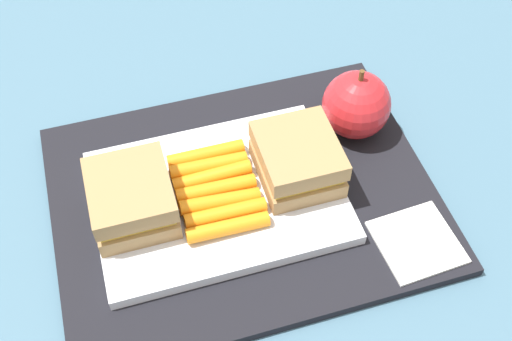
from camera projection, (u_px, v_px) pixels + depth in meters
The scene contains 8 objects.
ground_plane at pixel (244, 200), 0.62m from camera, with size 2.40×2.40×0.00m, color #42667A.
lunchbag_mat at pixel (244, 197), 0.62m from camera, with size 0.36×0.28×0.01m, color black.
food_tray at pixel (218, 197), 0.61m from camera, with size 0.23×0.17×0.01m, color white.
sandwich_half_left at pixel (131, 198), 0.57m from camera, with size 0.07×0.08×0.04m.
sandwich_half_right at pixel (298, 159), 0.60m from camera, with size 0.07×0.08×0.04m.
carrot_sticks_bundle at pixel (216, 189), 0.60m from camera, with size 0.08×0.10×0.02m.
apple at pixel (356, 105), 0.64m from camera, with size 0.07×0.07×0.08m.
paper_napkin at pixel (417, 242), 0.58m from camera, with size 0.07×0.07×0.00m, color white.
Camera 1 is at (-0.09, -0.35, 0.51)m, focal length 45.18 mm.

